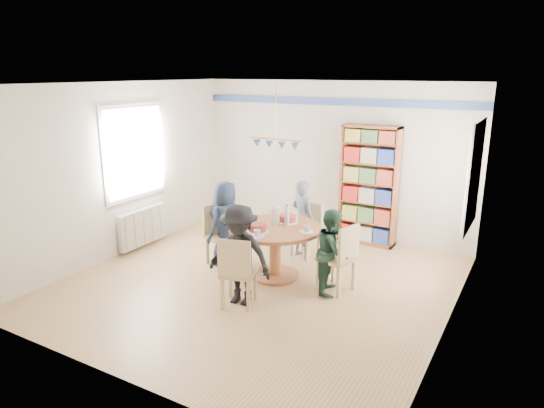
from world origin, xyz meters
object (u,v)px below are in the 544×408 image
Objects in this scene: radiator at (143,227)px; person_left at (226,224)px; chair_far at (308,227)px; bookshelf at (369,187)px; chair_right at (341,255)px; person_right at (333,251)px; person_far at (303,219)px; chair_left at (219,232)px; person_near at (240,255)px; chair_near at (237,269)px; dining_table at (275,240)px.

person_left is (1.63, 0.07, 0.30)m from radiator.
bookshelf is at bearing 58.14° from chair_far.
person_left is (-1.87, 0.04, 0.13)m from chair_right.
person_far reaches higher than person_right.
chair_far is at bearing -91.44° from person_far.
chair_left reaches higher than radiator.
person_right is at bearing -50.77° from chair_far.
person_near is at bearing -102.41° from bookshelf.
radiator is 3.83m from bookshelf.
person_right is at bearing -1.76° from chair_left.
chair_near is at bearing -101.32° from bookshelf.
person_left is 2.53m from bookshelf.
radiator is 1.18× the size of chair_far.
person_far is (0.97, 0.88, 0.11)m from chair_left.
person_left is at bearing 130.44° from chair_near.
chair_right is at bearing -83.61° from person_right.
dining_table is 1.00m from chair_right.
person_right is (0.84, 1.01, 0.06)m from chair_near.
radiator is at bearing -179.26° from dining_table.
person_far is 1.83m from person_near.
chair_near is 1.44m from person_left.
chair_left reaches higher than chair_near.
person_near is (2.53, -0.90, 0.30)m from radiator.
chair_left is (1.53, 0.04, 0.16)m from radiator.
chair_far is 0.92× the size of chair_near.
person_left is 1.00× the size of person_near.
chair_left is at bearing 179.56° from chair_right.
person_left is at bearing -133.41° from chair_far.
chair_near reaches higher than chair_far.
chair_left is 1.09× the size of chair_far.
bookshelf reaches higher than chair_near.
person_far is (-0.01, 0.89, 0.06)m from dining_table.
chair_near reaches higher than dining_table.
chair_right reaches higher than chair_far.
person_near is (0.03, -1.83, 0.03)m from person_far.
bookshelf is at bearing -8.64° from person_right.
dining_table is 2.16m from bookshelf.
chair_right is 1.39m from chair_far.
bookshelf is (1.54, 1.97, 0.34)m from person_left.
person_right is at bearing -0.21° from radiator.
radiator is 0.77× the size of dining_table.
person_far is (0.87, 0.86, -0.03)m from person_left.
dining_table is at bearing -0.72° from chair_left.
chair_near is at bearing 113.41° from person_far.
chair_left is 0.99× the size of chair_right.
radiator is 2.76m from chair_near.
person_right is 0.57× the size of bookshelf.
radiator is 2.68m from person_far.
chair_far is (2.55, 1.03, 0.12)m from radiator.
radiator is 1.08× the size of chair_near.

